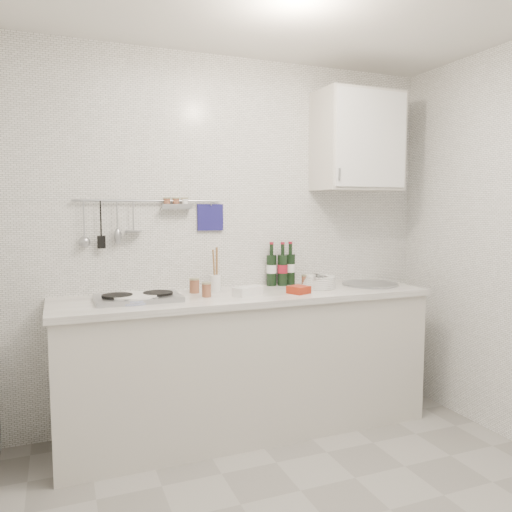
# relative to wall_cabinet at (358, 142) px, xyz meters

# --- Properties ---
(back_wall) EXTENTS (3.00, 0.02, 2.50)m
(back_wall) POSITION_rel_wall_cabinet_xyz_m (-0.90, 0.18, -0.70)
(back_wall) COLOR silver
(back_wall) RESTS_ON floor
(counter) EXTENTS (2.44, 0.64, 0.96)m
(counter) POSITION_rel_wall_cabinet_xyz_m (-0.89, -0.12, -1.52)
(counter) COLOR beige
(counter) RESTS_ON floor
(wall_rail) EXTENTS (0.98, 0.09, 0.34)m
(wall_rail) POSITION_rel_wall_cabinet_xyz_m (-1.50, 0.15, -0.52)
(wall_rail) COLOR #93969B
(wall_rail) RESTS_ON back_wall
(wall_cabinet) EXTENTS (0.60, 0.38, 0.70)m
(wall_cabinet) POSITION_rel_wall_cabinet_xyz_m (0.00, 0.00, 0.00)
(wall_cabinet) COLOR beige
(wall_cabinet) RESTS_ON back_wall
(plate_stack_hob) EXTENTS (0.30, 0.29, 0.04)m
(plate_stack_hob) POSITION_rel_wall_cabinet_xyz_m (-1.63, -0.14, -1.01)
(plate_stack_hob) COLOR #44539B
(plate_stack_hob) RESTS_ON counter
(plate_stack_sink) EXTENTS (0.25, 0.24, 0.09)m
(plate_stack_sink) POSITION_rel_wall_cabinet_xyz_m (-0.35, -0.10, -0.99)
(plate_stack_sink) COLOR white
(plate_stack_sink) RESTS_ON counter
(wine_bottles) EXTENTS (0.22, 0.10, 0.31)m
(wine_bottles) POSITION_rel_wall_cabinet_xyz_m (-0.55, 0.11, -0.87)
(wine_bottles) COLOR black
(wine_bottles) RESTS_ON counter
(butter_dish) EXTENTS (0.21, 0.16, 0.06)m
(butter_dish) POSITION_rel_wall_cabinet_xyz_m (-0.93, -0.20, -1.00)
(butter_dish) COLOR white
(butter_dish) RESTS_ON counter
(strawberry_punnet) EXTENTS (0.15, 0.15, 0.05)m
(strawberry_punnet) POSITION_rel_wall_cabinet_xyz_m (-0.59, -0.25, -1.01)
(strawberry_punnet) COLOR #AC2D13
(strawberry_punnet) RESTS_ON counter
(utensil_crock) EXTENTS (0.07, 0.07, 0.29)m
(utensil_crock) POSITION_rel_wall_cabinet_xyz_m (-1.06, 0.05, -0.96)
(utensil_crock) COLOR white
(utensil_crock) RESTS_ON counter
(jar_a) EXTENTS (0.07, 0.07, 0.10)m
(jar_a) POSITION_rel_wall_cabinet_xyz_m (-1.22, 0.02, -0.98)
(jar_a) COLOR brown
(jar_a) RESTS_ON counter
(jar_b) EXTENTS (0.06, 0.06, 0.08)m
(jar_b) POSITION_rel_wall_cabinet_xyz_m (-0.39, 0.04, -0.99)
(jar_b) COLOR brown
(jar_b) RESTS_ON counter
(jar_c) EXTENTS (0.06, 0.06, 0.08)m
(jar_c) POSITION_rel_wall_cabinet_xyz_m (-0.35, -0.02, -0.99)
(jar_c) COLOR brown
(jar_c) RESTS_ON counter
(jar_d) EXTENTS (0.06, 0.06, 0.09)m
(jar_d) POSITION_rel_wall_cabinet_xyz_m (-1.18, -0.15, -0.98)
(jar_d) COLOR brown
(jar_d) RESTS_ON counter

